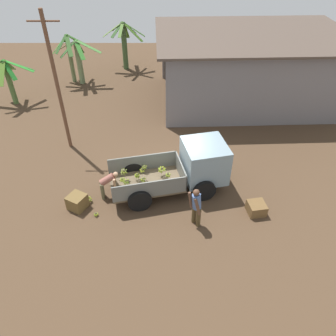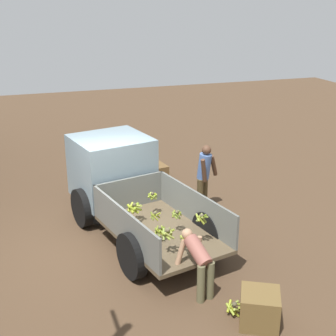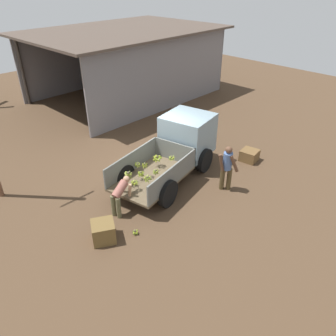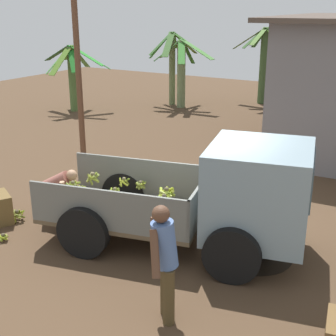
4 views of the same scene
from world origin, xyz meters
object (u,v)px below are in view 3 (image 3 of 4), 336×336
at_px(banana_bunch_on_ground_0, 108,225).
at_px(wooden_crate_1, 249,155).
at_px(person_worker_loading, 120,194).
at_px(cargo_truck, 181,143).
at_px(person_foreground_visitor, 227,166).
at_px(wooden_crate_0, 103,232).
at_px(banana_bunch_on_ground_1, 135,232).

height_order(banana_bunch_on_ground_0, wooden_crate_1, wooden_crate_1).
xyz_separation_m(person_worker_loading, wooden_crate_1, (5.67, -0.91, -0.47)).
distance_m(cargo_truck, banana_bunch_on_ground_0, 4.32).
bearing_deg(person_worker_loading, wooden_crate_1, -23.18).
relative_size(person_foreground_visitor, person_worker_loading, 1.48).
xyz_separation_m(banana_bunch_on_ground_0, wooden_crate_1, (6.43, -0.55, 0.08)).
xyz_separation_m(cargo_truck, wooden_crate_1, (2.33, -1.55, -0.82)).
height_order(cargo_truck, wooden_crate_0, cargo_truck).
height_order(person_foreground_visitor, wooden_crate_1, person_foreground_visitor).
height_order(cargo_truck, banana_bunch_on_ground_0, cargo_truck).
height_order(cargo_truck, person_foreground_visitor, cargo_truck).
bearing_deg(cargo_truck, banana_bunch_on_ground_0, -179.19).
xyz_separation_m(banana_bunch_on_ground_0, wooden_crate_0, (-0.33, -0.28, 0.15)).
xyz_separation_m(cargo_truck, person_foreground_visitor, (-0.01, -2.13, -0.11)).
bearing_deg(banana_bunch_on_ground_1, wooden_crate_1, 1.67).
xyz_separation_m(cargo_truck, wooden_crate_0, (-4.44, -1.28, -0.76)).
bearing_deg(banana_bunch_on_ground_1, wooden_crate_0, 149.64).
xyz_separation_m(person_foreground_visitor, banana_bunch_on_ground_1, (-3.67, 0.41, -0.85)).
height_order(person_worker_loading, wooden_crate_0, person_worker_loading).
distance_m(cargo_truck, person_worker_loading, 3.42).
bearing_deg(person_worker_loading, banana_bunch_on_ground_0, -168.30).
bearing_deg(cargo_truck, person_worker_loading, 177.85).
distance_m(person_foreground_visitor, wooden_crate_1, 2.51).
bearing_deg(person_foreground_visitor, person_worker_loading, -63.38).
distance_m(banana_bunch_on_ground_1, wooden_crate_0, 0.91).
bearing_deg(banana_bunch_on_ground_0, person_worker_loading, 25.72).
distance_m(person_worker_loading, banana_bunch_on_ground_1, 1.29).
xyz_separation_m(cargo_truck, person_worker_loading, (-3.34, -0.63, -0.35)).
bearing_deg(wooden_crate_0, person_worker_loading, 30.51).
bearing_deg(person_foreground_visitor, wooden_crate_0, -50.13).
bearing_deg(wooden_crate_1, cargo_truck, 146.42).
relative_size(cargo_truck, wooden_crate_0, 7.71).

